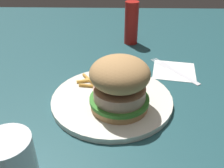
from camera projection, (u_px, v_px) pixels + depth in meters
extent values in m
plane|color=#1E474C|center=(108.00, 101.00, 0.54)|extent=(1.60, 1.60, 0.00)
cylinder|color=silver|center=(112.00, 98.00, 0.54)|extent=(0.26, 0.26, 0.01)
cylinder|color=tan|center=(119.00, 104.00, 0.50)|extent=(0.12, 0.12, 0.01)
cylinder|color=#387F2D|center=(119.00, 99.00, 0.50)|extent=(0.12, 0.12, 0.01)
cylinder|color=tan|center=(119.00, 93.00, 0.49)|extent=(0.10, 0.10, 0.02)
ellipsoid|color=tan|center=(120.00, 74.00, 0.47)|extent=(0.12, 0.12, 0.06)
cylinder|color=gold|center=(91.00, 80.00, 0.59)|extent=(0.02, 0.07, 0.01)
cylinder|color=#E5B251|center=(106.00, 77.00, 0.61)|extent=(0.06, 0.05, 0.01)
cylinder|color=gold|center=(91.00, 86.00, 0.57)|extent=(0.01, 0.06, 0.01)
cylinder|color=gold|center=(103.00, 76.00, 0.61)|extent=(0.08, 0.04, 0.01)
cylinder|color=gold|center=(88.00, 79.00, 0.60)|extent=(0.04, 0.03, 0.01)
cylinder|color=#E5B251|center=(95.00, 83.00, 0.58)|extent=(0.05, 0.02, 0.01)
cylinder|color=#E5B251|center=(95.00, 77.00, 0.61)|extent=(0.04, 0.06, 0.01)
cube|color=white|center=(174.00, 71.00, 0.66)|extent=(0.13, 0.13, 0.00)
cube|color=silver|center=(183.00, 75.00, 0.64)|extent=(0.10, 0.07, 0.00)
cube|color=silver|center=(164.00, 64.00, 0.69)|extent=(0.04, 0.04, 0.00)
cylinder|color=silver|center=(159.00, 59.00, 0.72)|extent=(0.03, 0.02, 0.00)
cylinder|color=silver|center=(156.00, 60.00, 0.72)|extent=(0.03, 0.02, 0.00)
cylinder|color=silver|center=(154.00, 60.00, 0.71)|extent=(0.03, 0.02, 0.00)
cylinder|color=#B21914|center=(131.00, 23.00, 0.80)|extent=(0.04, 0.04, 0.14)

